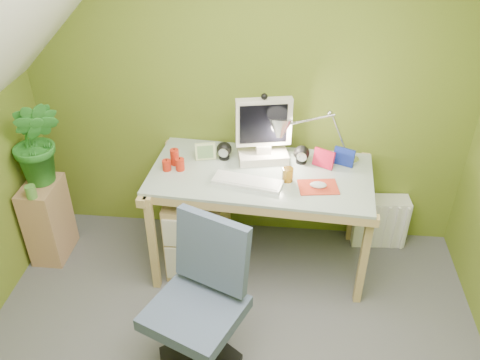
# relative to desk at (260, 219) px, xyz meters

# --- Properties ---
(wall_back) EXTENTS (3.20, 0.01, 2.40)m
(wall_back) POSITION_rel_desk_xyz_m (-0.13, 0.42, 0.80)
(wall_back) COLOR olive
(wall_back) RESTS_ON floor
(desk) EXTENTS (1.54, 0.85, 0.80)m
(desk) POSITION_rel_desk_xyz_m (0.00, 0.00, 0.00)
(desk) COLOR tan
(desk) RESTS_ON floor
(monitor) EXTENTS (0.39, 0.28, 0.49)m
(monitor) POSITION_rel_desk_xyz_m (-0.00, 0.18, 0.64)
(monitor) COLOR beige
(monitor) RESTS_ON desk
(speaker_left) EXTENTS (0.12, 0.12, 0.13)m
(speaker_left) POSITION_rel_desk_xyz_m (-0.27, 0.16, 0.46)
(speaker_left) COLOR black
(speaker_left) RESTS_ON desk
(speaker_right) EXTENTS (0.13, 0.13, 0.13)m
(speaker_right) POSITION_rel_desk_xyz_m (0.27, 0.16, 0.46)
(speaker_right) COLOR black
(speaker_right) RESTS_ON desk
(keyboard) EXTENTS (0.48, 0.23, 0.02)m
(keyboard) POSITION_rel_desk_xyz_m (-0.08, -0.14, 0.41)
(keyboard) COLOR silver
(keyboard) RESTS_ON desk
(mousepad) EXTENTS (0.28, 0.21, 0.01)m
(mousepad) POSITION_rel_desk_xyz_m (0.38, -0.14, 0.40)
(mousepad) COLOR red
(mousepad) RESTS_ON desk
(mouse) EXTENTS (0.11, 0.07, 0.04)m
(mouse) POSITION_rel_desk_xyz_m (0.38, -0.14, 0.42)
(mouse) COLOR silver
(mouse) RESTS_ON mousepad
(amber_tumbler) EXTENTS (0.08, 0.08, 0.09)m
(amber_tumbler) POSITION_rel_desk_xyz_m (0.18, -0.08, 0.45)
(amber_tumbler) COLOR #946615
(amber_tumbler) RESTS_ON desk
(candle_cluster) EXTENTS (0.17, 0.15, 0.11)m
(candle_cluster) POSITION_rel_desk_xyz_m (-0.60, 0.01, 0.46)
(candle_cluster) COLOR red
(candle_cluster) RESTS_ON desk
(photo_frame_red) EXTENTS (0.14, 0.09, 0.13)m
(photo_frame_red) POSITION_rel_desk_xyz_m (0.42, 0.12, 0.46)
(photo_frame_red) COLOR red
(photo_frame_red) RESTS_ON desk
(photo_frame_blue) EXTENTS (0.14, 0.08, 0.12)m
(photo_frame_blue) POSITION_rel_desk_xyz_m (0.56, 0.16, 0.46)
(photo_frame_blue) COLOR navy
(photo_frame_blue) RESTS_ON desk
(photo_frame_green) EXTENTS (0.14, 0.05, 0.12)m
(photo_frame_green) POSITION_rel_desk_xyz_m (-0.40, 0.14, 0.46)
(photo_frame_green) COLOR beige
(photo_frame_green) RESTS_ON desk
(desk_lamp) EXTENTS (0.57, 0.30, 0.58)m
(desk_lamp) POSITION_rel_desk_xyz_m (0.45, 0.18, 0.69)
(desk_lamp) COLOR silver
(desk_lamp) RESTS_ON desk
(side_ledge) EXTENTS (0.23, 0.36, 0.63)m
(side_ledge) POSITION_rel_desk_xyz_m (-1.58, -0.06, -0.08)
(side_ledge) COLOR tan
(side_ledge) RESTS_ON floor
(potted_plant) EXTENTS (0.36, 0.29, 0.65)m
(potted_plant) POSITION_rel_desk_xyz_m (-1.54, -0.01, 0.56)
(potted_plant) COLOR #287527
(potted_plant) RESTS_ON side_ledge
(green_cup) EXTENTS (0.08, 0.08, 0.09)m
(green_cup) POSITION_rel_desk_xyz_m (-1.56, -0.21, 0.28)
(green_cup) COLOR #558E3B
(green_cup) RESTS_ON side_ledge
(task_chair) EXTENTS (0.73, 0.73, 1.00)m
(task_chair) POSITION_rel_desk_xyz_m (-0.30, -0.98, 0.10)
(task_chair) COLOR #3C4963
(task_chair) RESTS_ON floor
(radiator) EXTENTS (0.42, 0.19, 0.41)m
(radiator) POSITION_rel_desk_xyz_m (0.92, 0.32, -0.20)
(radiator) COLOR white
(radiator) RESTS_ON floor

